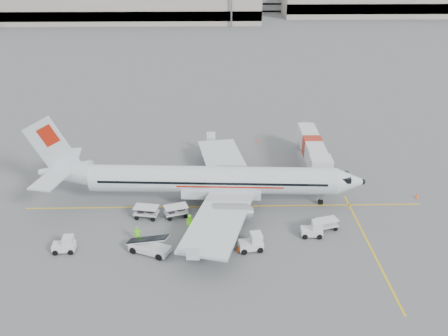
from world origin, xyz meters
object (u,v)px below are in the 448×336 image
(tug_mid, at_px, (251,242))
(belt_loader, at_px, (149,240))
(jet_bridge, at_px, (311,153))
(tug_aft, at_px, (64,244))
(aircraft, at_px, (212,163))
(tug_fore, at_px, (312,229))

(tug_mid, bearing_deg, belt_loader, 171.83)
(jet_bridge, height_order, belt_loader, jet_bridge)
(tug_aft, bearing_deg, aircraft, 30.36)
(jet_bridge, bearing_deg, tug_mid, -114.88)
(jet_bridge, relative_size, tug_mid, 6.68)
(belt_loader, distance_m, tug_fore, 16.12)
(belt_loader, relative_size, tug_fore, 2.42)
(tug_mid, xyz_separation_m, tug_aft, (-17.85, 0.15, -0.08))
(belt_loader, height_order, tug_fore, belt_loader)
(aircraft, bearing_deg, jet_bridge, 39.23)
(jet_bridge, xyz_separation_m, tug_aft, (-27.00, -18.53, -1.21))
(aircraft, bearing_deg, tug_aft, -143.75)
(tug_fore, distance_m, tug_mid, 6.70)
(tug_fore, relative_size, tug_mid, 0.92)
(tug_aft, bearing_deg, tug_fore, 2.43)
(aircraft, distance_m, tug_mid, 10.86)
(tug_mid, bearing_deg, tug_aft, 170.03)
(tug_fore, bearing_deg, tug_aft, -172.72)
(aircraft, relative_size, tug_aft, 16.99)
(tug_fore, bearing_deg, jet_bridge, 82.28)
(aircraft, height_order, belt_loader, aircraft)
(aircraft, height_order, tug_aft, aircraft)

